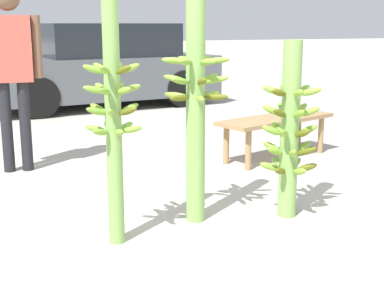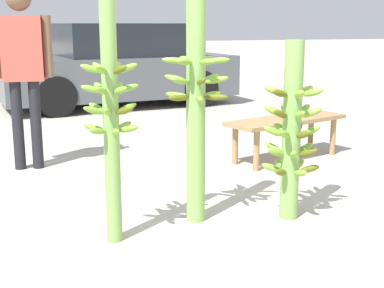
% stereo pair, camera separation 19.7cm
% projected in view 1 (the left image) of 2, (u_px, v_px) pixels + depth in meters
% --- Properties ---
extents(ground_plane, '(80.00, 80.00, 0.00)m').
position_uv_depth(ground_plane, '(224.00, 236.00, 3.58)').
color(ground_plane, '#B2AA9E').
extents(banana_stalk_left, '(0.37, 0.37, 1.61)m').
position_uv_depth(banana_stalk_left, '(113.00, 116.00, 3.31)').
color(banana_stalk_left, '#7AA851').
rests_on(banana_stalk_left, ground_plane).
extents(banana_stalk_center, '(0.45, 0.47, 1.60)m').
position_uv_depth(banana_stalk_center, '(196.00, 106.00, 3.70)').
color(banana_stalk_center, '#7AA851').
rests_on(banana_stalk_center, ground_plane).
extents(banana_stalk_right, '(0.42, 0.43, 1.28)m').
position_uv_depth(banana_stalk_right, '(290.00, 131.00, 3.83)').
color(banana_stalk_right, '#7AA851').
rests_on(banana_stalk_right, ground_plane).
extents(vendor_person, '(0.57, 0.23, 1.74)m').
position_uv_depth(vendor_person, '(11.00, 60.00, 4.95)').
color(vendor_person, black).
rests_on(vendor_person, ground_plane).
extents(market_bench, '(1.44, 0.83, 0.44)m').
position_uv_depth(market_bench, '(276.00, 123.00, 5.59)').
color(market_bench, '#99754C').
rests_on(market_bench, ground_plane).
extents(parked_car, '(4.10, 2.22, 1.40)m').
position_uv_depth(parked_car, '(100.00, 67.00, 9.19)').
color(parked_car, '#4C5156').
rests_on(parked_car, ground_plane).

